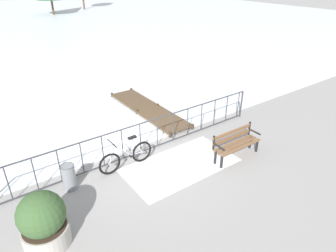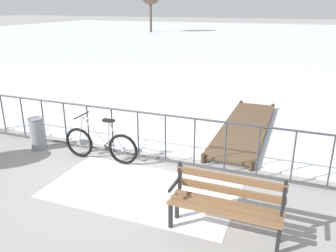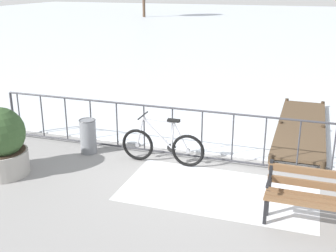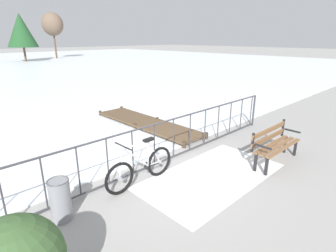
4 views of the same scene
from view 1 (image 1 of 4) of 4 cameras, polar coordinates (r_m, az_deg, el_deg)
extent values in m
plane|color=gray|center=(9.44, -5.15, -5.27)|extent=(160.00, 160.00, 0.00)
cube|color=white|center=(8.90, 2.37, -7.41)|extent=(3.34, 1.77, 0.01)
cylinder|color=#38383D|center=(8.91, -5.44, 0.40)|extent=(9.00, 0.04, 0.04)
cylinder|color=#38383D|center=(9.39, -5.17, -4.86)|extent=(9.00, 0.04, 0.04)
cylinder|color=#38383D|center=(11.81, 13.78, 4.04)|extent=(0.06, 0.06, 1.05)
cylinder|color=#38383D|center=(8.26, -28.18, -9.63)|extent=(0.03, 0.03, 0.97)
cylinder|color=#38383D|center=(8.30, -24.05, -8.40)|extent=(0.03, 0.03, 0.97)
cylinder|color=#38383D|center=(8.39, -20.00, -7.15)|extent=(0.03, 0.03, 0.97)
cylinder|color=#38383D|center=(8.51, -16.08, -5.90)|extent=(0.03, 0.03, 0.97)
cylinder|color=#38383D|center=(8.68, -12.31, -4.66)|extent=(0.03, 0.03, 0.97)
cylinder|color=#38383D|center=(8.89, -8.71, -3.46)|extent=(0.03, 0.03, 0.97)
cylinder|color=#38383D|center=(9.14, -5.30, -2.30)|extent=(0.03, 0.03, 0.97)
cylinder|color=#38383D|center=(9.42, -2.09, -1.20)|extent=(0.03, 0.03, 0.97)
cylinder|color=#38383D|center=(9.73, 0.93, -0.17)|extent=(0.03, 0.03, 0.97)
cylinder|color=#38383D|center=(10.07, 3.75, 0.80)|extent=(0.03, 0.03, 0.97)
cylinder|color=#38383D|center=(10.44, 6.37, 1.70)|extent=(0.03, 0.03, 0.97)
cylinder|color=#38383D|center=(10.83, 8.82, 2.54)|extent=(0.03, 0.03, 0.97)
cylinder|color=#38383D|center=(11.24, 11.10, 3.31)|extent=(0.03, 0.03, 0.97)
cylinder|color=#38383D|center=(11.66, 13.22, 4.02)|extent=(0.03, 0.03, 0.97)
torus|color=black|center=(8.92, -5.01, -4.89)|extent=(0.66, 0.07, 0.66)
cylinder|color=gray|center=(8.92, -5.01, -4.89)|extent=(0.08, 0.06, 0.08)
torus|color=black|center=(8.52, -11.02, -7.11)|extent=(0.66, 0.07, 0.66)
cylinder|color=gray|center=(8.52, -11.02, -7.11)|extent=(0.08, 0.06, 0.08)
cylinder|color=#B2B2B7|center=(8.64, -6.85, -3.96)|extent=(0.08, 0.04, 0.53)
cylinder|color=#B2B2B7|center=(8.50, -8.69, -4.53)|extent=(0.61, 0.05, 0.59)
cylinder|color=#B2B2B7|center=(8.37, -8.69, -2.96)|extent=(0.63, 0.05, 0.07)
cylinder|color=#B2B2B7|center=(8.84, -5.93, -5.18)|extent=(0.34, 0.03, 0.05)
cylinder|color=#B2B2B7|center=(8.71, -5.90, -3.68)|extent=(0.32, 0.03, 0.56)
cylinder|color=#B2B2B7|center=(8.38, -10.82, -5.35)|extent=(0.16, 0.04, 0.59)
cube|color=black|center=(8.49, -6.85, -2.17)|extent=(0.24, 0.10, 0.05)
cylinder|color=black|center=(8.22, -10.64, -3.23)|extent=(0.04, 0.52, 0.03)
cylinder|color=black|center=(8.77, -6.87, -5.48)|extent=(0.18, 0.02, 0.18)
cube|color=brown|center=(9.32, 12.42, -3.16)|extent=(1.60, 0.12, 0.04)
cube|color=brown|center=(9.23, 13.10, -3.55)|extent=(1.60, 0.12, 0.04)
cube|color=brown|center=(9.15, 13.80, -3.96)|extent=(1.60, 0.12, 0.04)
cube|color=brown|center=(9.30, 12.08, -2.17)|extent=(1.60, 0.07, 0.12)
cube|color=brown|center=(9.21, 12.20, -1.09)|extent=(1.60, 0.07, 0.12)
cube|color=black|center=(9.79, 16.56, -3.58)|extent=(0.05, 0.06, 0.44)
cube|color=black|center=(9.93, 15.41, -2.95)|extent=(0.05, 0.06, 0.44)
cube|color=black|center=(9.78, 15.22, -0.43)|extent=(0.05, 0.04, 0.45)
cube|color=black|center=(9.66, 16.30, -1.13)|extent=(0.04, 0.40, 0.04)
cube|color=black|center=(8.79, 10.17, -6.67)|extent=(0.05, 0.06, 0.44)
cube|color=black|center=(8.94, 9.00, -5.91)|extent=(0.05, 0.06, 0.44)
cube|color=black|center=(8.78, 8.68, -3.15)|extent=(0.05, 0.04, 0.45)
cube|color=black|center=(8.64, 9.80, -3.98)|extent=(0.04, 0.40, 0.04)
cylinder|color=#ADA8A0|center=(7.08, -22.09, -18.72)|extent=(0.96, 0.96, 0.46)
cylinder|color=#38281E|center=(6.92, -22.46, -17.32)|extent=(0.88, 0.88, 0.02)
sphere|color=#38562D|center=(6.69, -23.01, -15.19)|extent=(0.96, 0.96, 0.96)
cylinder|color=gray|center=(8.24, -18.32, -9.28)|extent=(0.34, 0.34, 0.72)
torus|color=#494A4E|center=(8.04, -18.70, -7.22)|extent=(0.35, 0.35, 0.02)
cube|color=brown|center=(12.10, -3.89, 3.32)|extent=(1.10, 4.42, 0.06)
cylinder|color=#3C2E20|center=(10.23, 0.41, -1.65)|extent=(0.10, 0.10, 0.20)
cylinder|color=#3C2E20|center=(10.77, 4.67, -0.12)|extent=(0.10, 0.10, 0.20)
cylinder|color=#3C2E20|center=(11.88, -5.90, 2.64)|extent=(0.10, 0.10, 0.20)
cylinder|color=#3C2E20|center=(12.35, -1.94, 3.80)|extent=(0.10, 0.10, 0.20)
cylinder|color=#3C2E20|center=(13.70, -10.63, 5.81)|extent=(0.10, 0.10, 0.20)
cylinder|color=#3C2E20|center=(14.11, -7.02, 6.75)|extent=(0.10, 0.10, 0.20)
cylinder|color=brown|center=(41.57, -21.27, 21.16)|extent=(0.24, 0.24, 2.94)
camera|label=2|loc=(7.28, 44.86, 3.50)|focal=36.57mm
camera|label=3|loc=(6.15, 59.16, -2.12)|focal=45.80mm
camera|label=4|loc=(3.43, -24.29, -16.23)|focal=28.62mm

